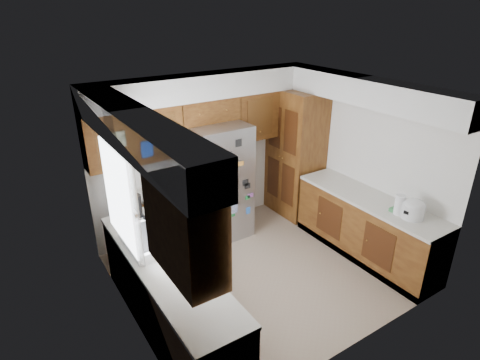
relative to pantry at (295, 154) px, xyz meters
The scene contains 12 objects.
floor 2.17m from the pantry, 142.52° to the right, with size 3.60×3.60×0.00m, color gray.
room_shell 1.94m from the pantry, 153.92° to the right, with size 3.64×3.24×2.52m.
left_counter_run 3.14m from the pantry, 158.56° to the right, with size 1.36×3.20×0.92m.
right_counter_run 1.75m from the pantry, 90.00° to the right, with size 0.63×2.25×0.92m.
pantry is the anchor object (origin of this frame).
fridge 1.51m from the pantry, behind, with size 0.90×0.79×1.80m.
bridge_cabinet 1.77m from the pantry, 169.43° to the left, with size 0.96×0.34×0.35m, color #47220D.
fridge_top_items 1.95m from the pantry, 168.79° to the left, with size 0.66×0.29×0.28m.
sink_assembly 3.18m from the pantry, 160.65° to the right, with size 0.52×0.70×0.37m.
left_counter_clutter 2.99m from the pantry, behind, with size 0.35×0.83×0.38m.
rice_cooker 2.27m from the pantry, 90.01° to the right, with size 0.29×0.28×0.25m.
paper_towel 2.12m from the pantry, 91.94° to the right, with size 0.12×0.12×0.27m, color white.
Camera 1 is at (-2.74, -3.66, 3.42)m, focal length 30.00 mm.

